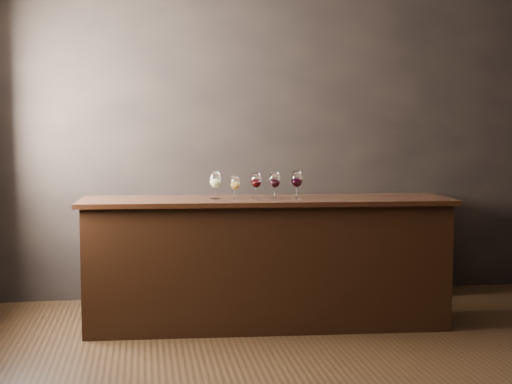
{
  "coord_description": "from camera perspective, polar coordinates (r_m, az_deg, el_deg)",
  "views": [
    {
      "loc": [
        -1.22,
        -4.29,
        1.56
      ],
      "look_at": [
        -0.35,
        1.15,
        1.06
      ],
      "focal_mm": 50.0,
      "sensor_mm": 36.0,
      "label": 1
    }
  ],
  "objects": [
    {
      "name": "glass_white",
      "position": [
        5.49,
        -3.27,
        0.94
      ],
      "size": [
        0.09,
        0.09,
        0.21
      ],
      "color": "white",
      "rests_on": "bar_top"
    },
    {
      "name": "glass_red_b",
      "position": [
        5.53,
        1.51,
        0.93
      ],
      "size": [
        0.09,
        0.09,
        0.21
      ],
      "color": "white",
      "rests_on": "bar_top"
    },
    {
      "name": "glass_amber",
      "position": [
        5.5,
        -1.69,
        0.69
      ],
      "size": [
        0.08,
        0.08,
        0.18
      ],
      "color": "white",
      "rests_on": "bar_top"
    },
    {
      "name": "ground",
      "position": [
        4.72,
        6.62,
        -14.16
      ],
      "size": [
        5.0,
        5.0,
        0.0
      ],
      "primitive_type": "plane",
      "color": "black",
      "rests_on": "ground"
    },
    {
      "name": "glass_red_a",
      "position": [
        5.56,
        0.02,
        0.89
      ],
      "size": [
        0.08,
        0.08,
        0.2
      ],
      "color": "white",
      "rests_on": "bar_top"
    },
    {
      "name": "glass_red_c",
      "position": [
        5.55,
        3.28,
        0.98
      ],
      "size": [
        0.09,
        0.09,
        0.21
      ],
      "color": "white",
      "rests_on": "bar_top"
    },
    {
      "name": "bar_counter",
      "position": [
        5.63,
        0.88,
        -5.83
      ],
      "size": [
        2.82,
        0.79,
        0.98
      ],
      "primitive_type": "cube",
      "rotation": [
        0.0,
        0.0,
        -0.07
      ],
      "color": "black",
      "rests_on": "ground"
    },
    {
      "name": "back_bar_shelf",
      "position": [
        6.56,
        3.33,
        -4.43
      ],
      "size": [
        2.6,
        0.4,
        0.94
      ],
      "primitive_type": "cube",
      "color": "black",
      "rests_on": "ground"
    },
    {
      "name": "room_shell",
      "position": [
        4.52,
        3.59,
        8.32
      ],
      "size": [
        5.02,
        4.52,
        2.81
      ],
      "color": "black",
      "rests_on": "ground"
    },
    {
      "name": "bar_top",
      "position": [
        5.55,
        0.88,
        -0.69
      ],
      "size": [
        2.92,
        0.86,
        0.04
      ],
      "primitive_type": "cube",
      "rotation": [
        0.0,
        0.0,
        -0.07
      ],
      "color": "black",
      "rests_on": "bar_counter"
    }
  ]
}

